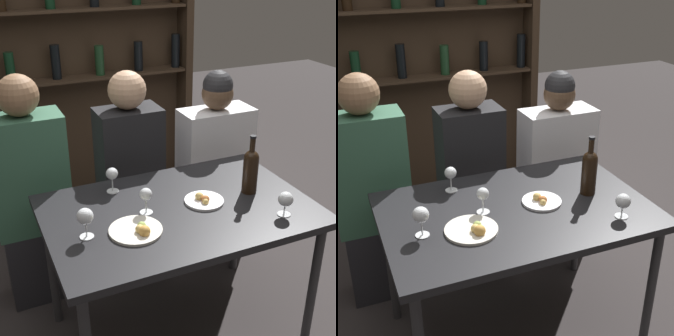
{
  "view_description": "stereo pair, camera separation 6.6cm",
  "coord_description": "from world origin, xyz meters",
  "views": [
    {
      "loc": [
        -0.82,
        -1.68,
        1.83
      ],
      "look_at": [
        0.0,
        0.12,
        0.9
      ],
      "focal_mm": 50.0,
      "sensor_mm": 36.0,
      "label": 1
    },
    {
      "loc": [
        -0.75,
        -1.7,
        1.83
      ],
      "look_at": [
        0.0,
        0.12,
        0.9
      ],
      "focal_mm": 50.0,
      "sensor_mm": 36.0,
      "label": 2
    }
  ],
  "objects": [
    {
      "name": "dining_table",
      "position": [
        0.0,
        0.0,
        0.68
      ],
      "size": [
        1.23,
        0.81,
        0.75
      ],
      "color": "black",
      "rests_on": "ground_plane"
    },
    {
      "name": "seated_person_center",
      "position": [
        -0.02,
        0.6,
        0.6
      ],
      "size": [
        0.35,
        0.22,
        1.26
      ],
      "color": "#26262B",
      "rests_on": "ground_plane"
    },
    {
      "name": "seated_person_right",
      "position": [
        0.53,
        0.6,
        0.57
      ],
      "size": [
        0.44,
        0.22,
        1.2
      ],
      "color": "#26262B",
      "rests_on": "ground_plane"
    },
    {
      "name": "food_plate_0",
      "position": [
        0.13,
        -0.0,
        0.76
      ],
      "size": [
        0.19,
        0.19,
        0.04
      ],
      "color": "white",
      "rests_on": "dining_table"
    },
    {
      "name": "food_plate_1",
      "position": [
        -0.25,
        -0.11,
        0.76
      ],
      "size": [
        0.23,
        0.23,
        0.05
      ],
      "color": "silver",
      "rests_on": "dining_table"
    },
    {
      "name": "wine_glass_1",
      "position": [
        -0.23,
        0.28,
        0.84
      ],
      "size": [
        0.06,
        0.06,
        0.13
      ],
      "color": "silver",
      "rests_on": "dining_table"
    },
    {
      "name": "wine_glass_2",
      "position": [
        -0.15,
        0.02,
        0.84
      ],
      "size": [
        0.06,
        0.06,
        0.12
      ],
      "color": "silver",
      "rests_on": "dining_table"
    },
    {
      "name": "seated_person_left",
      "position": [
        -0.58,
        0.6,
        0.61
      ],
      "size": [
        0.39,
        0.22,
        1.29
      ],
      "color": "#26262B",
      "rests_on": "ground_plane"
    },
    {
      "name": "wine_bottle",
      "position": [
        0.38,
        -0.0,
        0.87
      ],
      "size": [
        0.07,
        0.07,
        0.29
      ],
      "color": "black",
      "rests_on": "dining_table"
    },
    {
      "name": "wine_rack_wall",
      "position": [
        0.0,
        1.78,
        1.14
      ],
      "size": [
        1.82,
        0.21,
        2.19
      ],
      "color": "#38281C",
      "rests_on": "ground_plane"
    },
    {
      "name": "ground_plane",
      "position": [
        0.0,
        0.0,
        0.0
      ],
      "size": [
        10.0,
        10.0,
        0.0
      ],
      "primitive_type": "plane",
      "color": "#332D2D"
    },
    {
      "name": "wine_glass_0",
      "position": [
        0.4,
        -0.25,
        0.83
      ],
      "size": [
        0.07,
        0.07,
        0.11
      ],
      "color": "silver",
      "rests_on": "dining_table"
    },
    {
      "name": "wine_glass_3",
      "position": [
        -0.45,
        -0.06,
        0.84
      ],
      "size": [
        0.07,
        0.07,
        0.13
      ],
      "color": "silver",
      "rests_on": "dining_table"
    }
  ]
}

